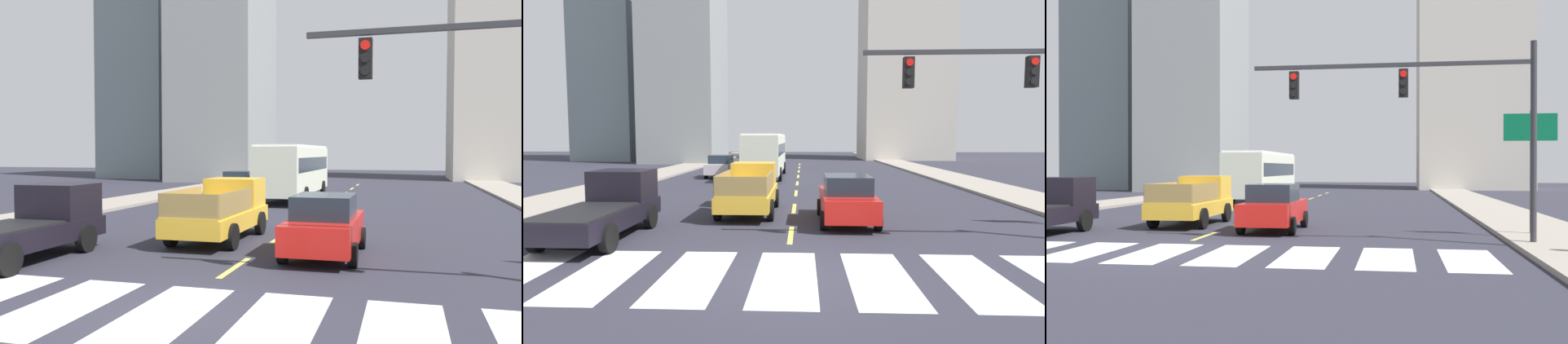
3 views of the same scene
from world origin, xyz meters
The scene contains 25 objects.
ground_plane centered at (0.00, 0.00, 0.00)m, with size 160.00×160.00×0.00m, color #2A2A35.
sidewalk_right centered at (11.44, 18.00, 0.07)m, with size 3.38×110.00×0.15m, color gray.
sidewalk_left centered at (-11.44, 18.00, 0.07)m, with size 3.38×110.00×0.15m, color gray.
crosswalk_stripe_3 centered at (-2.06, 0.00, 0.00)m, with size 1.38×3.78×0.01m, color silver.
crosswalk_stripe_4 centered at (0.00, 0.00, 0.00)m, with size 1.38×3.78×0.01m, color silver.
crosswalk_stripe_5 centered at (2.06, 0.00, 0.00)m, with size 1.38×3.78×0.01m, color silver.
crosswalk_stripe_6 centered at (4.11, 0.00, 0.00)m, with size 1.38×3.78×0.01m, color silver.
crosswalk_stripe_7 centered at (6.17, 0.00, 0.00)m, with size 1.38×3.78×0.01m, color silver.
crosswalk_stripe_8 centered at (8.22, 0.00, 0.00)m, with size 1.38×3.78×0.01m, color silver.
lane_dash_0 centered at (0.00, 4.00, 0.00)m, with size 0.16×2.40×0.01m, color #D5C751.
lane_dash_1 centered at (0.00, 9.00, 0.00)m, with size 0.16×2.40×0.01m, color #D5C751.
lane_dash_2 centered at (0.00, 14.00, 0.00)m, with size 0.16×2.40×0.01m, color #D5C751.
lane_dash_3 centered at (0.00, 19.00, 0.00)m, with size 0.16×2.40×0.01m, color #D5C751.
lane_dash_4 centered at (0.00, 24.00, 0.00)m, with size 0.16×2.40×0.01m, color #D5C751.
lane_dash_5 centered at (0.00, 29.00, 0.00)m, with size 0.16×2.40×0.01m, color #D5C751.
lane_dash_6 centered at (0.00, 34.00, 0.00)m, with size 0.16×2.40×0.01m, color #D5C751.
lane_dash_7 centered at (0.00, 39.00, 0.00)m, with size 0.16×2.40×0.01m, color #D5C751.
pickup_stakebed centered at (-1.79, 8.22, 0.94)m, with size 2.18×5.20×1.96m.
city_bus centered at (-2.46, 23.20, 1.95)m, with size 2.72×10.80×3.32m.
sedan_near_right centered at (1.96, 6.08, 0.86)m, with size 2.02×4.40×1.72m.
sedan_mid centered at (-5.93, 23.24, 0.86)m, with size 2.02×4.40×1.72m.
traffic_signal_gantry centered at (7.69, 2.84, 4.18)m, with size 8.41×0.27×6.00m.
direction_sign_green centered at (10.78, 5.26, 3.03)m, with size 1.70×0.12×4.20m.
block_mid_left centered at (14.44, 51.73, 15.67)m, with size 11.59×10.00×31.34m, color #BCB5A8.
block_mid_right centered at (-25.12, 46.93, 10.08)m, with size 7.76×8.16×20.15m, color gray.
Camera 3 is at (6.44, -15.21, 2.30)m, focal length 40.90 mm.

